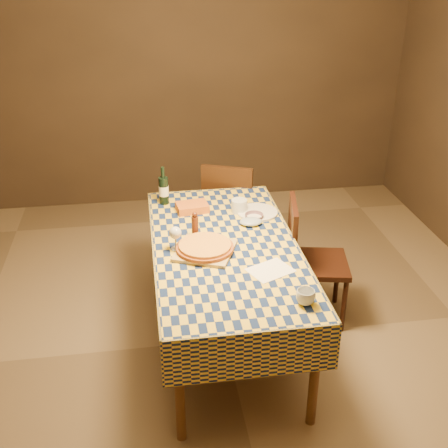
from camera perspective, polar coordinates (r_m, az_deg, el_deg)
The scene contains 16 objects.
room at distance 3.40m, azimuth 0.13°, elevation 6.39°, with size 5.00×5.10×2.70m.
dining_table at distance 3.68m, azimuth 0.12°, elevation -3.21°, with size 0.94×1.84×0.77m.
cutting_board at distance 3.56m, azimuth -1.95°, elevation -2.72°, with size 0.35×0.35×0.02m, color tan.
pizza at distance 3.55m, azimuth -1.95°, elevation -2.32°, with size 0.45×0.45×0.04m.
pepper_mill at distance 3.70m, azimuth -2.96°, elevation -0.19°, with size 0.05×0.05×0.19m.
bowl at distance 3.97m, azimuth 3.08°, elevation 0.73°, with size 0.13×0.13×0.04m, color #614651.
wine_glass at distance 3.56m, azimuth -4.97°, elevation -0.97°, with size 0.09×0.09×0.16m.
wine_bottle at distance 4.20m, azimuth -6.15°, elevation 3.46°, with size 0.09×0.09×0.29m.
deli_tub at distance 4.07m, azimuth 1.55°, elevation 1.85°, with size 0.11×0.11×0.10m, color silver.
takeout_container at distance 4.10m, azimuth -3.25°, elevation 1.71°, with size 0.22×0.16×0.06m, color #BE5B19.
white_plate at distance 4.07m, azimuth 3.40°, elevation 1.19°, with size 0.29×0.29×0.02m, color silver.
tumbler at distance 3.10m, azimuth 8.29°, elevation -7.36°, with size 0.11×0.11×0.08m, color silver.
flour_patch at distance 3.39m, azimuth 4.73°, elevation -4.71°, with size 0.25×0.19×0.00m, color white.
flour_bag at distance 3.90m, azimuth 2.75°, elevation 0.24°, with size 0.16×0.12×0.05m, color #8FA2B8.
chair_far at distance 4.74m, azimuth 0.59°, elevation 1.72°, with size 0.55×0.55×0.93m.
chair_right at distance 4.07m, azimuth 8.45°, elevation -3.13°, with size 0.50×0.49×0.93m.
Camera 1 is at (-0.49, -3.14, 2.55)m, focal length 45.00 mm.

